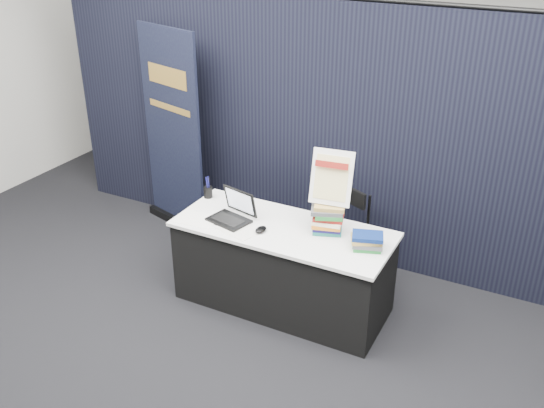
{
  "coord_description": "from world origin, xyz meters",
  "views": [
    {
      "loc": [
        1.92,
        -3.33,
        3.14
      ],
      "look_at": [
        -0.1,
        0.55,
        0.94
      ],
      "focal_mm": 40.0,
      "sensor_mm": 36.0,
      "label": 1
    }
  ],
  "objects_px": {
    "info_sign": "(331,178)",
    "laptop": "(231,213)",
    "display_table": "(283,266)",
    "book_stack_tall": "(328,219)",
    "stacking_chair": "(342,233)",
    "book_stack_short": "(368,241)",
    "pullup_banner": "(173,143)"
  },
  "relations": [
    {
      "from": "book_stack_tall",
      "to": "book_stack_short",
      "type": "bearing_deg",
      "value": -13.92
    },
    {
      "from": "laptop",
      "to": "book_stack_tall",
      "type": "height_order",
      "value": "same"
    },
    {
      "from": "pullup_banner",
      "to": "laptop",
      "type": "bearing_deg",
      "value": -19.54
    },
    {
      "from": "book_stack_tall",
      "to": "info_sign",
      "type": "bearing_deg",
      "value": 90.0
    },
    {
      "from": "laptop",
      "to": "book_stack_short",
      "type": "xyz_separation_m",
      "value": [
        1.17,
        0.07,
        0.0
      ]
    },
    {
      "from": "book_stack_short",
      "to": "info_sign",
      "type": "distance_m",
      "value": 0.56
    },
    {
      "from": "display_table",
      "to": "info_sign",
      "type": "distance_m",
      "value": 0.92
    },
    {
      "from": "book_stack_short",
      "to": "stacking_chair",
      "type": "height_order",
      "value": "book_stack_short"
    },
    {
      "from": "display_table",
      "to": "book_stack_short",
      "type": "height_order",
      "value": "book_stack_short"
    },
    {
      "from": "laptop",
      "to": "book_stack_tall",
      "type": "xyz_separation_m",
      "value": [
        0.8,
        0.16,
        0.07
      ]
    },
    {
      "from": "pullup_banner",
      "to": "book_stack_tall",
      "type": "bearing_deg",
      "value": -3.16
    },
    {
      "from": "info_sign",
      "to": "stacking_chair",
      "type": "height_order",
      "value": "info_sign"
    },
    {
      "from": "display_table",
      "to": "laptop",
      "type": "relative_size",
      "value": 4.79
    },
    {
      "from": "info_sign",
      "to": "book_stack_short",
      "type": "bearing_deg",
      "value": -25.65
    },
    {
      "from": "book_stack_short",
      "to": "info_sign",
      "type": "xyz_separation_m",
      "value": [
        -0.37,
        0.12,
        0.4
      ]
    },
    {
      "from": "laptop",
      "to": "pullup_banner",
      "type": "relative_size",
      "value": 0.18
    },
    {
      "from": "book_stack_tall",
      "to": "pullup_banner",
      "type": "distance_m",
      "value": 2.11
    },
    {
      "from": "laptop",
      "to": "book_stack_tall",
      "type": "bearing_deg",
      "value": 24.4
    },
    {
      "from": "book_stack_short",
      "to": "pullup_banner",
      "type": "xyz_separation_m",
      "value": [
        -2.36,
        0.78,
        0.12
      ]
    },
    {
      "from": "laptop",
      "to": "book_stack_tall",
      "type": "distance_m",
      "value": 0.82
    },
    {
      "from": "book_stack_short",
      "to": "info_sign",
      "type": "bearing_deg",
      "value": 161.66
    },
    {
      "from": "laptop",
      "to": "info_sign",
      "type": "bearing_deg",
      "value": 26.49
    },
    {
      "from": "info_sign",
      "to": "stacking_chair",
      "type": "xyz_separation_m",
      "value": [
        -0.06,
        0.47,
        -0.73
      ]
    },
    {
      "from": "info_sign",
      "to": "laptop",
      "type": "bearing_deg",
      "value": -173.86
    },
    {
      "from": "book_stack_tall",
      "to": "pullup_banner",
      "type": "height_order",
      "value": "pullup_banner"
    },
    {
      "from": "book_stack_tall",
      "to": "stacking_chair",
      "type": "distance_m",
      "value": 0.64
    },
    {
      "from": "laptop",
      "to": "stacking_chair",
      "type": "distance_m",
      "value": 1.05
    },
    {
      "from": "display_table",
      "to": "book_stack_tall",
      "type": "height_order",
      "value": "book_stack_tall"
    },
    {
      "from": "info_sign",
      "to": "stacking_chair",
      "type": "bearing_deg",
      "value": 90.02
    },
    {
      "from": "pullup_banner",
      "to": "stacking_chair",
      "type": "relative_size",
      "value": 2.42
    },
    {
      "from": "display_table",
      "to": "laptop",
      "type": "xyz_separation_m",
      "value": [
        -0.45,
        -0.07,
        0.43
      ]
    },
    {
      "from": "book_stack_tall",
      "to": "laptop",
      "type": "bearing_deg",
      "value": -168.63
    }
  ]
}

